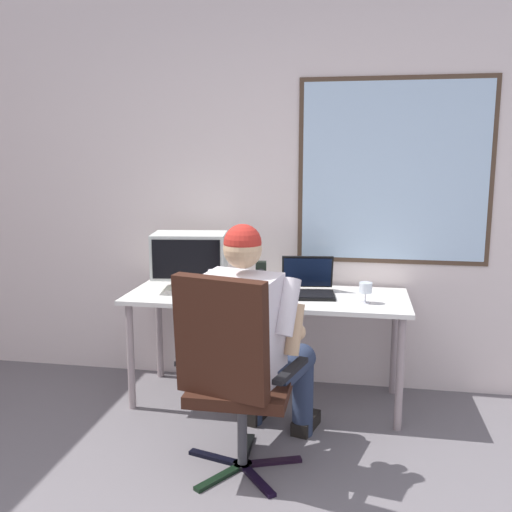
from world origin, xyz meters
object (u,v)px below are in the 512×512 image
object	(u,v)px
wine_glass	(366,289)
coffee_mug	(242,291)
person_seated	(254,336)
desk_speaker	(261,276)
crt_monitor	(190,256)
desk	(267,305)
laptop	(308,284)
office_chair	(232,367)

from	to	relation	value
wine_glass	coffee_mug	distance (m)	0.74
person_seated	desk_speaker	distance (m)	0.80
wine_glass	desk_speaker	distance (m)	0.70
person_seated	crt_monitor	size ratio (longest dim) A/B	2.51
desk	crt_monitor	distance (m)	0.59
desk	laptop	distance (m)	0.29
desk	person_seated	size ratio (longest dim) A/B	1.40
laptop	desk_speaker	world-z (taller)	laptop
laptop	coffee_mug	size ratio (longest dim) A/B	3.48
office_chair	crt_monitor	xyz separation A→B (m)	(-0.48, 0.95, 0.36)
desk_speaker	coffee_mug	bearing A→B (deg)	-105.26
person_seated	laptop	world-z (taller)	person_seated
desk	wine_glass	world-z (taller)	wine_glass
office_chair	crt_monitor	world-z (taller)	crt_monitor
desk	crt_monitor	xyz separation A→B (m)	(-0.51, 0.03, 0.29)
office_chair	coffee_mug	xyz separation A→B (m)	(-0.10, 0.78, 0.19)
office_chair	coffee_mug	bearing A→B (deg)	97.57
desk	office_chair	bearing A→B (deg)	-91.59
desk	person_seated	distance (m)	0.67
desk	laptop	bearing A→B (deg)	14.37
wine_glass	desk_speaker	world-z (taller)	desk_speaker
wine_glass	coffee_mug	bearing A→B (deg)	-176.75
office_chair	crt_monitor	distance (m)	1.13
person_seated	coffee_mug	size ratio (longest dim) A/B	11.97
office_chair	coffee_mug	size ratio (longest dim) A/B	9.94
wine_glass	desk	bearing A→B (deg)	170.25
laptop	coffee_mug	world-z (taller)	laptop
person_seated	desk_speaker	world-z (taller)	person_seated
crt_monitor	coffee_mug	bearing A→B (deg)	-24.88
crt_monitor	laptop	bearing A→B (deg)	2.58
person_seated	wine_glass	bearing A→B (deg)	44.49
person_seated	wine_glass	xyz separation A→B (m)	(0.57, 0.56, 0.14)
office_chair	wine_glass	world-z (taller)	office_chair
laptop	wine_glass	size ratio (longest dim) A/B	2.93
desk	person_seated	xyz separation A→B (m)	(0.04, -0.67, 0.01)
desk_speaker	laptop	bearing A→B (deg)	-9.49
laptop	desk_speaker	size ratio (longest dim) A/B	1.95
desk_speaker	person_seated	bearing A→B (deg)	-83.12
desk_speaker	coffee_mug	xyz separation A→B (m)	(-0.07, -0.26, -0.04)
office_chair	crt_monitor	bearing A→B (deg)	116.95
laptop	coffee_mug	distance (m)	0.44
desk	desk_speaker	size ratio (longest dim) A/B	9.40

